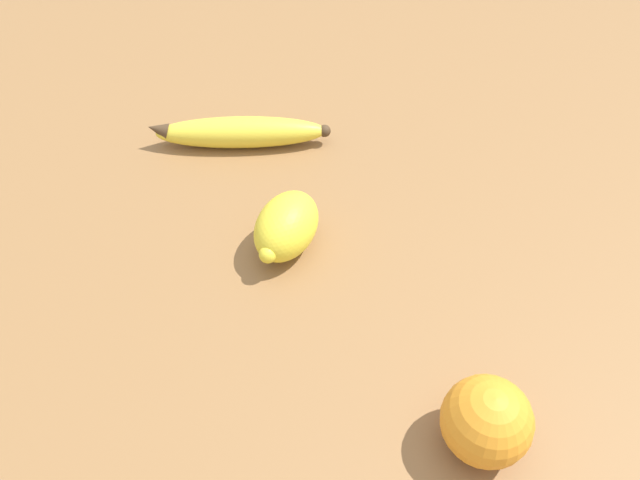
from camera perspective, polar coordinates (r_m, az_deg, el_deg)
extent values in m
plane|color=olive|center=(0.61, -6.81, -2.18)|extent=(3.00, 3.00, 0.00)
ellipsoid|color=yellow|center=(0.73, -7.23, 9.75)|extent=(0.07, 0.20, 0.04)
cone|color=#47331E|center=(0.74, -14.62, 9.77)|extent=(0.02, 0.03, 0.03)
sphere|color=#47331E|center=(0.72, 0.43, 9.95)|extent=(0.01, 0.01, 0.01)
sphere|color=orange|center=(0.49, 14.98, -15.71)|extent=(0.07, 0.07, 0.07)
ellipsoid|color=yellow|center=(0.60, -3.08, 1.29)|extent=(0.10, 0.09, 0.06)
sphere|color=yellow|center=(0.58, -4.79, -1.32)|extent=(0.02, 0.02, 0.02)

